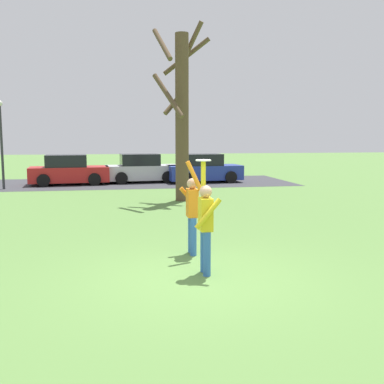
% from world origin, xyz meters
% --- Properties ---
extents(ground_plane, '(120.00, 120.00, 0.00)m').
position_xyz_m(ground_plane, '(0.00, 0.00, 0.00)').
color(ground_plane, '#567F3D').
extents(person_catcher, '(0.49, 0.54, 2.08)m').
position_xyz_m(person_catcher, '(0.17, 0.19, 0.98)').
color(person_catcher, '#3366B7').
rests_on(person_catcher, ground_plane).
extents(person_defender, '(0.49, 0.54, 2.04)m').
position_xyz_m(person_defender, '(0.18, 1.62, 0.98)').
color(person_defender, '#3366B7').
rests_on(person_defender, ground_plane).
extents(frisbee_disc, '(0.29, 0.29, 0.02)m').
position_xyz_m(frisbee_disc, '(0.17, 0.42, 2.09)').
color(frisbee_disc, white).
rests_on(frisbee_disc, person_catcher).
extents(parked_car_red, '(4.22, 2.28, 1.59)m').
position_xyz_m(parked_car_red, '(-3.86, 16.78, 0.73)').
color(parked_car_red, red).
rests_on(parked_car_red, ground_plane).
extents(parked_car_silver, '(4.22, 2.28, 1.59)m').
position_xyz_m(parked_car_silver, '(0.08, 17.37, 0.73)').
color(parked_car_silver, '#BCBCC1').
rests_on(parked_car_silver, ground_plane).
extents(parked_car_blue, '(4.22, 2.28, 1.59)m').
position_xyz_m(parked_car_blue, '(3.50, 16.78, 0.73)').
color(parked_car_blue, '#233893').
rests_on(parked_car_blue, ground_plane).
extents(parking_strip, '(16.86, 6.40, 0.01)m').
position_xyz_m(parking_strip, '(-0.10, 17.12, 0.00)').
color(parking_strip, '#38383D').
rests_on(parking_strip, ground_plane).
extents(bare_tree_tall, '(2.43, 2.45, 6.99)m').
position_xyz_m(bare_tree_tall, '(1.17, 9.76, 3.56)').
color(bare_tree_tall, brown).
rests_on(bare_tree_tall, ground_plane).
extents(lamppost_by_lot, '(0.28, 0.28, 4.26)m').
position_xyz_m(lamppost_by_lot, '(-6.78, 15.12, 2.59)').
color(lamppost_by_lot, '#2D2D33').
rests_on(lamppost_by_lot, ground_plane).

